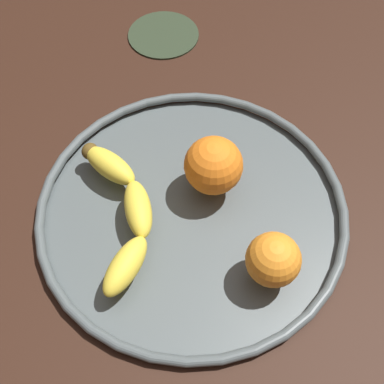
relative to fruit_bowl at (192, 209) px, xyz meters
The scene contains 6 objects.
ground_plane 2.92cm from the fruit_bowl, ahead, with size 118.27×118.27×4.00cm, color black.
fruit_bowl is the anchor object (origin of this frame).
banana 8.67cm from the fruit_bowl, 79.44° to the left, with size 22.14×9.65×3.16cm.
orange_front_left 12.99cm from the fruit_bowl, 155.51° to the right, with size 6.11×6.11×6.11cm, color orange.
orange_center 6.19cm from the fruit_bowl, 57.61° to the right, with size 7.19×7.19×7.19cm, color orange.
ambient_coaster 33.46cm from the fruit_bowl, 12.70° to the right, with size 11.38×11.38×0.60cm, color #293523.
Camera 1 is at (-30.32, 11.39, 54.70)cm, focal length 47.52 mm.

